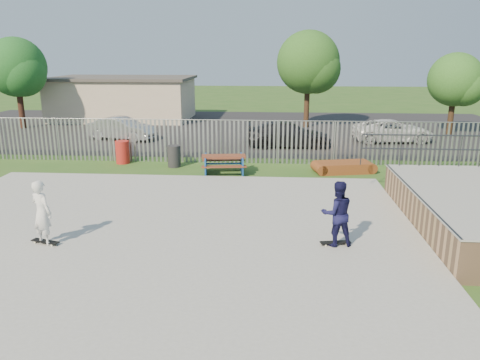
# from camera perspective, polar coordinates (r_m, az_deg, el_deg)

# --- Properties ---
(ground) EXTENTS (120.00, 120.00, 0.00)m
(ground) POSITION_cam_1_polar(r_m,az_deg,el_deg) (13.63, -10.68, -6.51)
(ground) COLOR #2E581E
(ground) RESTS_ON ground
(concrete_slab) EXTENTS (15.00, 12.00, 0.15)m
(concrete_slab) POSITION_cam_1_polar(r_m,az_deg,el_deg) (13.60, -10.70, -6.22)
(concrete_slab) COLOR #9A9B95
(concrete_slab) RESTS_ON ground
(fence) EXTENTS (26.04, 16.02, 2.00)m
(fence) POSITION_cam_1_polar(r_m,az_deg,el_deg) (17.44, -3.92, 2.02)
(fence) COLOR gray
(fence) RESTS_ON ground
(picnic_table) EXTENTS (2.02, 1.73, 0.78)m
(picnic_table) POSITION_cam_1_polar(r_m,az_deg,el_deg) (19.87, -1.99, 1.92)
(picnic_table) COLOR brown
(picnic_table) RESTS_ON ground
(funbox) EXTENTS (2.38, 1.54, 0.44)m
(funbox) POSITION_cam_1_polar(r_m,az_deg,el_deg) (20.61, 12.50, 1.54)
(funbox) COLOR brown
(funbox) RESTS_ON ground
(trash_bin_red) EXTENTS (0.63, 0.63, 1.05)m
(trash_bin_red) POSITION_cam_1_polar(r_m,az_deg,el_deg) (22.36, -14.12, 3.31)
(trash_bin_red) COLOR #B1221B
(trash_bin_red) RESTS_ON ground
(trash_bin_grey) EXTENTS (0.58, 0.58, 0.97)m
(trash_bin_grey) POSITION_cam_1_polar(r_m,az_deg,el_deg) (21.22, -8.04, 2.89)
(trash_bin_grey) COLOR #272729
(trash_bin_grey) RESTS_ON ground
(parking_lot) EXTENTS (40.00, 18.00, 0.02)m
(parking_lot) POSITION_cam_1_polar(r_m,az_deg,el_deg) (31.79, -2.14, 6.30)
(parking_lot) COLOR black
(parking_lot) RESTS_ON ground
(car_silver) EXTENTS (4.21, 2.30, 1.32)m
(car_silver) POSITION_cam_1_polar(r_m,az_deg,el_deg) (28.39, -14.22, 6.11)
(car_silver) COLOR silver
(car_silver) RESTS_ON parking_lot
(car_dark) EXTENTS (4.72, 2.16, 1.34)m
(car_dark) POSITION_cam_1_polar(r_m,az_deg,el_deg) (25.58, 5.88, 5.55)
(car_dark) COLOR black
(car_dark) RESTS_ON parking_lot
(car_white) EXTENTS (4.72, 2.55, 1.26)m
(car_white) POSITION_cam_1_polar(r_m,az_deg,el_deg) (28.27, 18.10, 5.73)
(car_white) COLOR white
(car_white) RESTS_ON parking_lot
(building) EXTENTS (10.40, 6.40, 3.20)m
(building) POSITION_cam_1_polar(r_m,az_deg,el_deg) (37.16, -14.03, 9.67)
(building) COLOR beige
(building) RESTS_ON ground
(tree_left) EXTENTS (3.87, 3.87, 5.98)m
(tree_left) POSITION_cam_1_polar(r_m,az_deg,el_deg) (34.83, -25.63, 12.27)
(tree_left) COLOR #3E2218
(tree_left) RESTS_ON ground
(tree_mid) EXTENTS (4.17, 4.17, 6.43)m
(tree_mid) POSITION_cam_1_polar(r_m,az_deg,el_deg) (32.32, 8.32, 14.00)
(tree_mid) COLOR #422B1A
(tree_mid) RESTS_ON ground
(tree_right) EXTENTS (3.24, 3.24, 5.00)m
(tree_right) POSITION_cam_1_polar(r_m,az_deg,el_deg) (31.95, 24.76, 11.03)
(tree_right) COLOR #3B2817
(tree_right) RESTS_ON ground
(skateboard_a) EXTENTS (0.82, 0.34, 0.08)m
(skateboard_a) POSITION_cam_1_polar(r_m,az_deg,el_deg) (12.57, 11.55, -7.56)
(skateboard_a) COLOR black
(skateboard_a) RESTS_ON concrete_slab
(skateboard_b) EXTENTS (0.82, 0.42, 0.08)m
(skateboard_b) POSITION_cam_1_polar(r_m,az_deg,el_deg) (13.39, -22.64, -7.01)
(skateboard_b) COLOR black
(skateboard_b) RESTS_ON concrete_slab
(skater_navy) EXTENTS (0.94, 0.80, 1.72)m
(skater_navy) POSITION_cam_1_polar(r_m,az_deg,el_deg) (12.28, 11.75, -4.01)
(skater_navy) COLOR #13123B
(skater_navy) RESTS_ON concrete_slab
(skater_white) EXTENTS (0.75, 0.65, 1.72)m
(skater_white) POSITION_cam_1_polar(r_m,az_deg,el_deg) (13.12, -23.00, -3.68)
(skater_white) COLOR white
(skater_white) RESTS_ON concrete_slab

